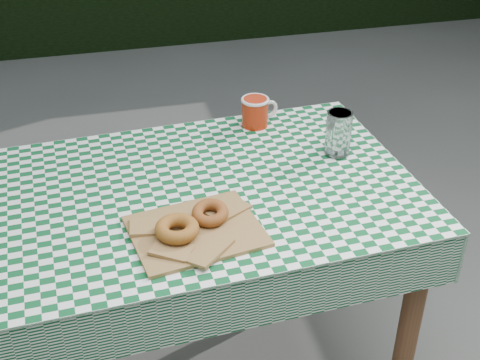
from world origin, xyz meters
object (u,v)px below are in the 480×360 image
(coffee_mug, at_px, (255,112))
(drinking_glass, at_px, (338,133))
(table, at_px, (207,295))
(paper_bag, at_px, (196,230))

(coffee_mug, relative_size, drinking_glass, 1.23)
(table, relative_size, coffee_mug, 6.84)
(paper_bag, relative_size, coffee_mug, 1.87)
(table, height_order, drinking_glass, drinking_glass)
(table, height_order, paper_bag, paper_bag)
(coffee_mug, bearing_deg, paper_bag, -132.50)
(table, relative_size, paper_bag, 3.66)
(drinking_glass, bearing_deg, paper_bag, -149.52)
(paper_bag, height_order, drinking_glass, drinking_glass)
(coffee_mug, height_order, drinking_glass, drinking_glass)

